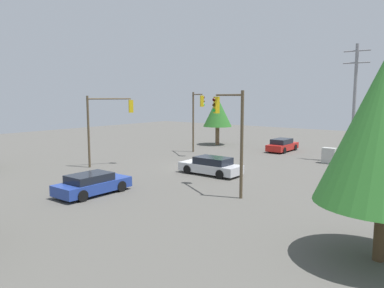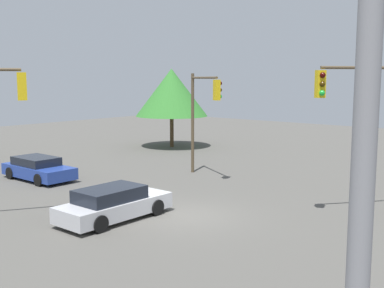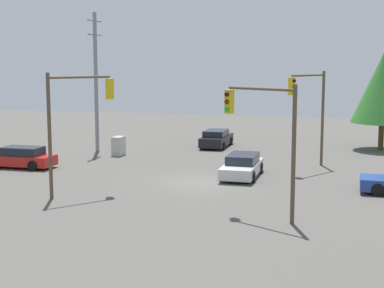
# 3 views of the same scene
# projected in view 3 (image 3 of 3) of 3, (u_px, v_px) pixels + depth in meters

# --- Properties ---
(ground_plane) EXTENTS (80.00, 80.00, 0.00)m
(ground_plane) POSITION_uv_depth(u_px,v_px,m) (202.00, 182.00, 32.70)
(ground_plane) COLOR #54514C
(sedan_silver) EXTENTS (4.69, 1.95, 1.31)m
(sedan_silver) POSITION_uv_depth(u_px,v_px,m) (242.00, 166.00, 34.21)
(sedan_silver) COLOR silver
(sedan_silver) RESTS_ON ground_plane
(sedan_red) EXTENTS (1.84, 4.47, 1.33)m
(sedan_red) POSITION_uv_depth(u_px,v_px,m) (21.00, 158.00, 37.11)
(sedan_red) COLOR red
(sedan_red) RESTS_ON ground_plane
(sedan_dark) EXTENTS (4.53, 1.93, 1.35)m
(sedan_dark) POSITION_uv_depth(u_px,v_px,m) (216.00, 139.00, 46.04)
(sedan_dark) COLOR black
(sedan_dark) RESTS_ON ground_plane
(traffic_signal_main) EXTENTS (3.20, 2.02, 6.07)m
(traffic_signal_main) POSITION_uv_depth(u_px,v_px,m) (311.00, 102.00, 36.49)
(traffic_signal_main) COLOR brown
(traffic_signal_main) RESTS_ON ground_plane
(traffic_signal_cross) EXTENTS (2.02, 3.36, 5.78)m
(traffic_signal_cross) POSITION_uv_depth(u_px,v_px,m) (265.00, 126.00, 24.85)
(traffic_signal_cross) COLOR brown
(traffic_signal_cross) RESTS_ON ground_plane
(traffic_signal_aux) EXTENTS (2.93, 2.37, 6.15)m
(traffic_signal_aux) POSITION_uv_depth(u_px,v_px,m) (75.00, 112.00, 29.08)
(traffic_signal_aux) COLOR brown
(traffic_signal_aux) RESTS_ON ground_plane
(utility_pole_tall) EXTENTS (2.20, 0.28, 10.18)m
(utility_pole_tall) POSITION_uv_depth(u_px,v_px,m) (96.00, 79.00, 43.03)
(utility_pole_tall) COLOR gray
(utility_pole_tall) RESTS_ON ground_plane
(electrical_cabinet) EXTENTS (1.10, 0.68, 1.35)m
(electrical_cabinet) POSITION_uv_depth(u_px,v_px,m) (119.00, 146.00, 41.93)
(electrical_cabinet) COLOR #B2B2AD
(electrical_cabinet) RESTS_ON ground_plane
(tree_corner) EXTENTS (4.65, 4.65, 7.46)m
(tree_corner) POSITION_uv_depth(u_px,v_px,m) (383.00, 87.00, 43.95)
(tree_corner) COLOR #4C3823
(tree_corner) RESTS_ON ground_plane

